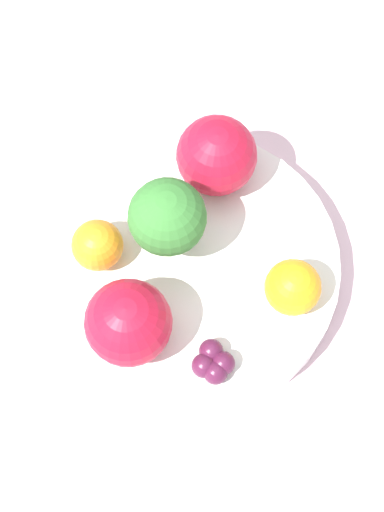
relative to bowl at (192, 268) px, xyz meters
name	(u,v)px	position (x,y,z in m)	size (l,w,h in m)	color
ground_plane	(192,284)	(0.00, 0.00, -0.03)	(6.00, 6.00, 0.00)	gray
table_surface	(192,280)	(0.00, 0.00, -0.02)	(1.20, 1.20, 0.02)	silver
bowl	(192,268)	(0.00, 0.00, 0.00)	(0.20, 0.20, 0.03)	white
broccoli	(167,218)	(0.01, -0.02, 0.05)	(0.05, 0.05, 0.07)	#99C17A
apple_red	(128,323)	(0.05, 0.05, 0.04)	(0.06, 0.06, 0.06)	#B7142D
apple_green	(217,156)	(-0.02, -0.06, 0.04)	(0.06, 0.06, 0.06)	#B7142D
orange_front	(97,245)	(0.06, -0.01, 0.03)	(0.04, 0.04, 0.04)	orange
orange_back	(293,287)	(-0.06, 0.03, 0.03)	(0.04, 0.04, 0.04)	orange
grape_cluster	(213,363)	(-0.01, 0.07, 0.02)	(0.03, 0.03, 0.02)	#511938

